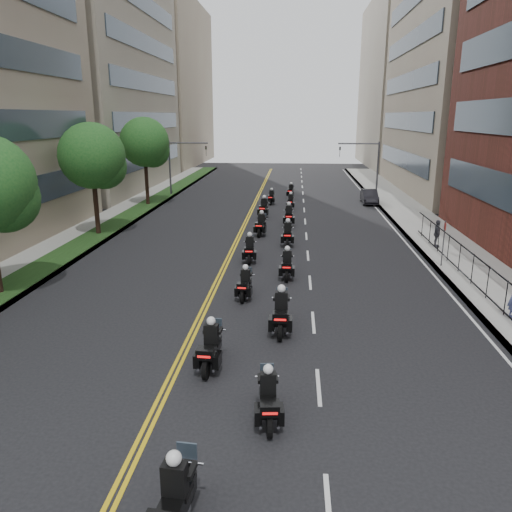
{
  "coord_description": "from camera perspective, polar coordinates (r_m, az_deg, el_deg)",
  "views": [
    {
      "loc": [
        2.35,
        -8.79,
        8.05
      ],
      "look_at": [
        0.5,
        14.84,
        1.37
      ],
      "focal_mm": 35.0,
      "sensor_mm": 36.0,
      "label": 1
    }
  ],
  "objects": [
    {
      "name": "motorcycle_5",
      "position": [
        25.55,
        3.57,
        -1.09
      ],
      "size": [
        0.52,
        2.26,
        1.67
      ],
      "rotation": [
        0.0,
        0.0,
        -0.01
      ],
      "color": "black",
      "rests_on": "ground"
    },
    {
      "name": "sidewalk_left",
      "position": [
        37.56,
        -18.11,
        2.7
      ],
      "size": [
        4.0,
        90.0,
        0.15
      ],
      "primitive_type": "cube",
      "color": "gray",
      "rests_on": "ground"
    },
    {
      "name": "motorcycle_12",
      "position": [
        47.23,
        1.77,
        6.67
      ],
      "size": [
        0.54,
        2.07,
        1.53
      ],
      "rotation": [
        0.0,
        0.0,
        -0.08
      ],
      "color": "black",
      "rests_on": "ground"
    },
    {
      "name": "building_right_far",
      "position": [
        89.01,
        17.82,
        18.22
      ],
      "size": [
        15.0,
        28.0,
        26.0
      ],
      "primitive_type": "cube",
      "color": "gray",
      "rests_on": "ground"
    },
    {
      "name": "motorcycle_10",
      "position": [
        40.94,
        0.91,
        5.43
      ],
      "size": [
        0.66,
        2.47,
        1.82
      ],
      "rotation": [
        0.0,
        0.0,
        -0.09
      ],
      "color": "black",
      "rests_on": "ground"
    },
    {
      "name": "building_left_far",
      "position": [
        90.27,
        -11.79,
        18.58
      ],
      "size": [
        16.0,
        28.0,
        26.0
      ],
      "primitive_type": "cube",
      "color": "gray",
      "rests_on": "ground"
    },
    {
      "name": "building_left_mid",
      "position": [
        62.42,
        -20.19,
        23.11
      ],
      "size": [
        16.11,
        28.0,
        34.0
      ],
      "color": "gray",
      "rests_on": "ground"
    },
    {
      "name": "motorcycle_1",
      "position": [
        14.03,
        1.41,
        -16.11
      ],
      "size": [
        0.62,
        2.21,
        1.63
      ],
      "rotation": [
        0.0,
        0.0,
        0.1
      ],
      "color": "black",
      "rests_on": "ground"
    },
    {
      "name": "motorcycle_6",
      "position": [
        28.37,
        -0.73,
        0.67
      ],
      "size": [
        0.55,
        2.3,
        1.7
      ],
      "rotation": [
        0.0,
        0.0,
        0.05
      ],
      "color": "black",
      "rests_on": "ground"
    },
    {
      "name": "pedestrian_c",
      "position": [
        32.92,
        19.99,
        2.44
      ],
      "size": [
        0.59,
        1.06,
        1.71
      ],
      "primitive_type": "imported",
      "rotation": [
        0.0,
        0.0,
        1.39
      ],
      "color": "#45434B",
      "rests_on": "sidewalk_right"
    },
    {
      "name": "ground",
      "position": [
        12.14,
        -8.71,
        -25.98
      ],
      "size": [
        160.0,
        160.0,
        0.0
      ],
      "primitive_type": "plane",
      "color": "black",
      "rests_on": "ground"
    },
    {
      "name": "motorcycle_13",
      "position": [
        51.09,
        4.0,
        7.34
      ],
      "size": [
        0.61,
        2.11,
        1.56
      ],
      "rotation": [
        0.0,
        0.0,
        -0.12
      ],
      "color": "black",
      "rests_on": "ground"
    },
    {
      "name": "motorcycle_3",
      "position": [
        19.23,
        2.88,
        -6.62
      ],
      "size": [
        0.58,
        2.53,
        1.87
      ],
      "rotation": [
        0.0,
        0.0,
        -0.0
      ],
      "color": "black",
      "rests_on": "ground"
    },
    {
      "name": "building_right_tan",
      "position": [
        60.32,
        24.68,
        21.03
      ],
      "size": [
        15.11,
        28.0,
        30.0
      ],
      "color": "gray",
      "rests_on": "ground"
    },
    {
      "name": "motorcycle_2",
      "position": [
        16.7,
        -5.2,
        -10.46
      ],
      "size": [
        0.58,
        2.36,
        1.74
      ],
      "rotation": [
        0.0,
        0.0,
        -0.05
      ],
      "color": "black",
      "rests_on": "ground"
    },
    {
      "name": "traffic_signal_left",
      "position": [
        52.34,
        -8.82,
        10.8
      ],
      "size": [
        4.09,
        0.2,
        5.6
      ],
      "color": "#3F3F44",
      "rests_on": "ground"
    },
    {
      "name": "motorcycle_8",
      "position": [
        34.74,
        0.6,
        3.51
      ],
      "size": [
        0.68,
        2.35,
        1.74
      ],
      "rotation": [
        0.0,
        0.0,
        -0.11
      ],
      "color": "black",
      "rests_on": "ground"
    },
    {
      "name": "motorcycle_0",
      "position": [
        10.99,
        -9.42,
        -26.28
      ],
      "size": [
        0.68,
        2.5,
        1.84
      ],
      "rotation": [
        0.0,
        0.0,
        -0.09
      ],
      "color": "black",
      "rests_on": "ground"
    },
    {
      "name": "grass_strip",
      "position": [
        37.24,
        -16.98,
        2.84
      ],
      "size": [
        2.0,
        90.0,
        0.04
      ],
      "primitive_type": "cube",
      "color": "black",
      "rests_on": "sidewalk_left"
    },
    {
      "name": "motorcycle_4",
      "position": [
        22.72,
        -1.25,
        -3.35
      ],
      "size": [
        0.55,
        2.12,
        1.57
      ],
      "rotation": [
        0.0,
        0.0,
        -0.07
      ],
      "color": "black",
      "rests_on": "ground"
    },
    {
      "name": "motorcycle_11",
      "position": [
        44.66,
        3.98,
        6.14
      ],
      "size": [
        0.53,
        2.13,
        1.57
      ],
      "rotation": [
        0.0,
        0.0,
        -0.06
      ],
      "color": "black",
      "rests_on": "ground"
    },
    {
      "name": "traffic_signal_right",
      "position": [
        51.48,
        12.71,
        10.52
      ],
      "size": [
        4.09,
        0.2,
        5.6
      ],
      "color": "#3F3F44",
      "rests_on": "ground"
    },
    {
      "name": "motorcycle_9",
      "position": [
        37.81,
        3.76,
        4.53
      ],
      "size": [
        0.57,
        2.46,
        1.82
      ],
      "rotation": [
        0.0,
        0.0,
        0.02
      ],
      "color": "black",
      "rests_on": "ground"
    },
    {
      "name": "iron_fence",
      "position": [
        23.62,
        25.77,
        -3.49
      ],
      "size": [
        0.05,
        28.0,
        1.5
      ],
      "color": "black",
      "rests_on": "sidewalk_right"
    },
    {
      "name": "parked_sedan",
      "position": [
        48.79,
        12.83,
        6.64
      ],
      "size": [
        1.45,
        3.99,
        1.31
      ],
      "primitive_type": "imported",
      "rotation": [
        0.0,
        0.0,
        -0.02
      ],
      "color": "black",
      "rests_on": "ground"
    },
    {
      "name": "street_trees",
      "position": [
        30.63,
        -21.77,
        9.18
      ],
      "size": [
        4.4,
        38.4,
        7.98
      ],
      "color": "black",
      "rests_on": "ground"
    },
    {
      "name": "sidewalk_right",
      "position": [
        36.03,
        19.91,
        2.01
      ],
      "size": [
        4.0,
        90.0,
        0.15
      ],
      "primitive_type": "cube",
      "color": "gray",
      "rests_on": "ground"
    },
    {
      "name": "motorcycle_7",
      "position": [
        32.01,
        3.64,
        2.42
      ],
      "size": [
        0.54,
        2.37,
        1.75
      ],
      "rotation": [
        0.0,
        0.0,
        -0.01
      ],
      "color": "black",
      "rests_on": "ground"
    }
  ]
}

